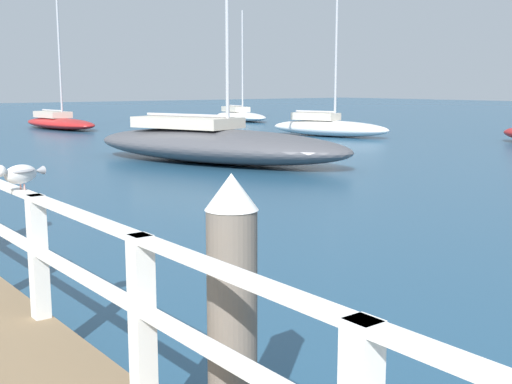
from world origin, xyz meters
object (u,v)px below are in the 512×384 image
at_px(seagull_foreground, 20,173).
at_px(boat_4, 214,143).
at_px(boat_1, 59,122).
at_px(boat_6, 328,126).
at_px(dock_piling_near, 232,320).
at_px(boat_2, 240,115).

xyz_separation_m(seagull_foreground, boat_4, (8.49, 9.83, -0.92)).
bearing_deg(boat_1, boat_6, 117.20).
distance_m(seagull_foreground, boat_4, 13.02).
relative_size(boat_1, boat_4, 0.69).
relative_size(seagull_foreground, boat_4, 0.05).
distance_m(dock_piling_near, boat_6, 24.05).
relative_size(seagull_foreground, boat_1, 0.07).
distance_m(seagull_foreground, boat_6, 22.82).
xyz_separation_m(boat_2, boat_6, (-4.09, -11.72, 0.07)).
bearing_deg(boat_1, dock_piling_near, 65.75).
distance_m(dock_piling_near, boat_4, 14.58).
xyz_separation_m(seagull_foreground, boat_6, (17.49, 14.63, -1.03)).
distance_m(seagull_foreground, boat_2, 34.08).
distance_m(boat_2, boat_6, 12.42).
bearing_deg(boat_6, boat_4, 12.24).
bearing_deg(seagull_foreground, boat_4, -57.16).
height_order(boat_2, boat_4, boat_4).
bearing_deg(seagull_foreground, boat_2, -55.67).
bearing_deg(boat_4, boat_6, -171.35).
height_order(boat_4, boat_6, boat_4).
bearing_deg(boat_4, dock_piling_near, 36.85).
bearing_deg(dock_piling_near, boat_1, 70.62).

